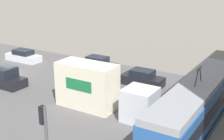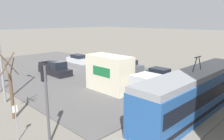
{
  "view_description": "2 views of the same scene",
  "coord_description": "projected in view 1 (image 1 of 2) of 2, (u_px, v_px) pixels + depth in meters",
  "views": [
    {
      "loc": [
        21.7,
        26.27,
        11.11
      ],
      "look_at": [
        0.38,
        13.16,
        3.07
      ],
      "focal_mm": 50.0,
      "sensor_mm": 36.0,
      "label": 1
    },
    {
      "loc": [
        17.71,
        27.77,
        7.45
      ],
      "look_at": [
        2.0,
        12.08,
        2.36
      ],
      "focal_mm": 35.0,
      "sensor_mm": 36.0,
      "label": 2
    }
  ],
  "objects": [
    {
      "name": "sedan_car_0",
      "position": [
        97.0,
        64.0,
        36.13
      ],
      "size": [
        1.86,
        4.61,
        1.55
      ],
      "color": "#4C5156",
      "rests_on": "ground"
    },
    {
      "name": "road_surface",
      "position": [
        11.0,
        76.0,
        34.09
      ],
      "size": [
        20.07,
        36.72,
        0.08
      ],
      "color": "#565454",
      "rests_on": "ground"
    },
    {
      "name": "box_truck",
      "position": [
        99.0,
        90.0,
        25.38
      ],
      "size": [
        2.34,
        8.64,
        3.78
      ],
      "color": "silver",
      "rests_on": "ground"
    },
    {
      "name": "sedan_car_1",
      "position": [
        23.0,
        56.0,
        39.6
      ],
      "size": [
        1.82,
        4.77,
        1.44
      ],
      "rotation": [
        0.0,
        0.0,
        3.14
      ],
      "color": "silver",
      "rests_on": "ground"
    },
    {
      "name": "pickup_truck",
      "position": [
        1.0,
        78.0,
        31.34
      ],
      "size": [
        2.02,
        5.82,
        1.9
      ],
      "color": "black",
      "rests_on": "ground"
    },
    {
      "name": "sedan_car_2",
      "position": [
        142.0,
        79.0,
        31.21
      ],
      "size": [
        1.85,
        4.31,
        1.59
      ],
      "color": "black",
      "rests_on": "ground"
    },
    {
      "name": "traffic_light_pole",
      "position": [
        45.0,
        138.0,
        15.43
      ],
      "size": [
        0.28,
        0.47,
        4.89
      ],
      "color": "#47474C",
      "rests_on": "ground"
    },
    {
      "name": "rail_bed",
      "position": [
        199.0,
        122.0,
        23.76
      ],
      "size": [
        69.93,
        4.4,
        0.22
      ],
      "color": "gray",
      "rests_on": "ground"
    },
    {
      "name": "ground_plane",
      "position": [
        12.0,
        77.0,
        34.1
      ],
      "size": [
        320.0,
        320.0,
        0.0
      ],
      "primitive_type": "plane",
      "color": "slate"
    },
    {
      "name": "light_rail_tram",
      "position": [
        196.0,
        107.0,
        22.26
      ],
      "size": [
        14.15,
        2.73,
        4.62
      ],
      "color": "#235193",
      "rests_on": "ground"
    }
  ]
}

